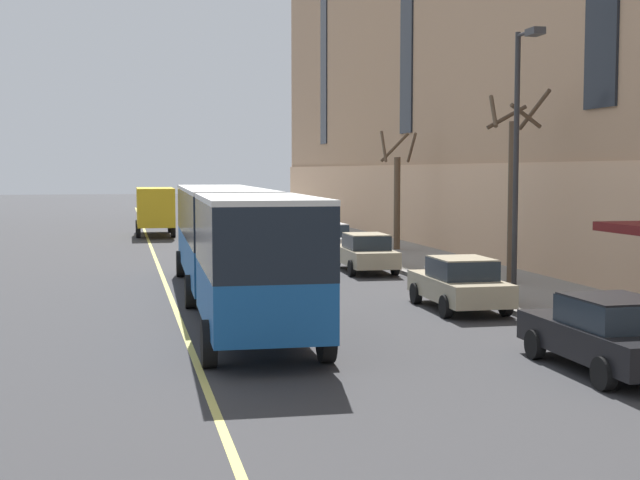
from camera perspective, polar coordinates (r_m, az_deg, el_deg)
ground_plane at (r=27.65m, az=-3.84°, el=-4.04°), size 260.00×260.00×0.00m
sidewalk at (r=33.04m, az=11.03°, el=-2.59°), size 4.85×160.00×0.15m
city_bus at (r=26.91m, az=-5.72°, el=0.09°), size 3.27×19.48×3.51m
parked_car_champagne_0 at (r=26.45m, az=8.93°, el=-2.76°), size 2.04×4.43×1.56m
parked_car_black_1 at (r=19.05m, az=18.01°, el=-5.74°), size 2.02×4.60×1.56m
parked_car_white_3 at (r=42.80m, az=0.45°, el=0.05°), size 2.05×4.42×1.56m
parked_car_white_4 at (r=58.35m, az=-3.13°, el=1.22°), size 1.95×4.43×1.56m
parked_car_champagne_5 at (r=35.93m, az=2.90°, el=-0.81°), size 2.06×4.76×1.56m
box_truck at (r=56.44m, az=-10.52°, el=2.00°), size 2.39×7.33×3.01m
street_tree_mid_block at (r=32.03m, az=12.25°, el=3.50°), size 2.01×1.88×6.74m
street_tree_far_uptown at (r=44.59m, az=4.95°, el=3.10°), size 1.71×1.67×5.93m
street_lamp at (r=26.70m, az=12.64°, el=6.17°), size 0.36×1.48×7.95m
fire_hydrant at (r=33.62m, az=7.04°, el=-1.70°), size 0.42×0.24×0.72m
lane_centerline at (r=30.34m, az=-9.65°, el=-3.33°), size 0.16×140.00×0.01m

